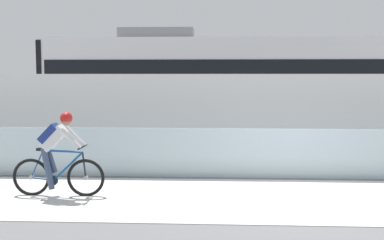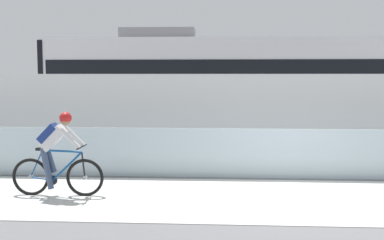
{
  "view_description": "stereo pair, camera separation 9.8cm",
  "coord_description": "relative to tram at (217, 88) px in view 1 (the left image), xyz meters",
  "views": [
    {
      "loc": [
        -1.55,
        -8.73,
        2.29
      ],
      "look_at": [
        -2.12,
        2.35,
        1.25
      ],
      "focal_mm": 44.49,
      "sensor_mm": 36.0,
      "label": 1
    },
    {
      "loc": [
        -1.45,
        -8.72,
        2.29
      ],
      "look_at": [
        -2.12,
        2.35,
        1.25
      ],
      "focal_mm": 44.49,
      "sensor_mm": 36.0,
      "label": 2
    }
  ],
  "objects": [
    {
      "name": "ground_plane",
      "position": [
        1.54,
        -6.85,
        -1.89
      ],
      "size": [
        200.0,
        200.0,
        0.0
      ],
      "primitive_type": "plane",
      "color": "slate"
    },
    {
      "name": "bike_path_deck",
      "position": [
        1.54,
        -6.85,
        -1.89
      ],
      "size": [
        32.0,
        3.2,
        0.01
      ],
      "primitive_type": "cube",
      "color": "silver",
      "rests_on": "ground"
    },
    {
      "name": "glass_parapet",
      "position": [
        1.54,
        -5.0,
        -1.34
      ],
      "size": [
        32.0,
        0.05,
        1.11
      ],
      "primitive_type": "cube",
      "color": "silver",
      "rests_on": "ground"
    },
    {
      "name": "concrete_barrier_wall",
      "position": [
        1.54,
        -3.2,
        -0.73
      ],
      "size": [
        32.0,
        0.36,
        2.33
      ],
      "primitive_type": "cube",
      "color": "white",
      "rests_on": "ground"
    },
    {
      "name": "tram_rail_near",
      "position": [
        1.54,
        -0.72,
        -1.89
      ],
      "size": [
        32.0,
        0.08,
        0.01
      ],
      "primitive_type": "cube",
      "color": "#595654",
      "rests_on": "ground"
    },
    {
      "name": "tram_rail_far",
      "position": [
        1.54,
        0.72,
        -1.89
      ],
      "size": [
        32.0,
        0.08,
        0.01
      ],
      "primitive_type": "cube",
      "color": "#595654",
      "rests_on": "ground"
    },
    {
      "name": "tram",
      "position": [
        0.0,
        0.0,
        0.0
      ],
      "size": [
        11.06,
        2.54,
        3.81
      ],
      "color": "silver",
      "rests_on": "ground"
    },
    {
      "name": "cyclist_on_bike",
      "position": [
        -3.01,
        -6.85,
        -1.09
      ],
      "size": [
        1.77,
        0.58,
        1.61
      ],
      "color": "black",
      "rests_on": "ground"
    }
  ]
}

